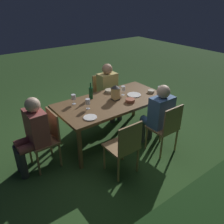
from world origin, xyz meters
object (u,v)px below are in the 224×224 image
at_px(person_in_blue, 158,114).
at_px(bowl_olives, 110,91).
at_px(green_bottle_on_table, 91,93).
at_px(dining_table, 112,103).
at_px(bowl_salad, 151,91).
at_px(wine_glass_c, 88,102).
at_px(chair_head_far, 47,136).
at_px(chair_side_left_a, 104,93).
at_px(wine_glass_d, 74,97).
at_px(wine_glass_e, 116,90).
at_px(bowl_bread, 130,100).
at_px(wine_glass_b, 160,89).
at_px(chair_side_right_a, 166,127).
at_px(lantern_centerpiece, 115,92).
at_px(wine_glass_a, 123,89).
at_px(chair_side_right_b, 124,146).
at_px(person_in_mustard, 109,89).
at_px(plate_a, 90,117).
at_px(person_in_rust, 33,132).

xyz_separation_m(person_in_blue, bowl_olives, (0.24, -1.00, 0.14)).
bearing_deg(green_bottle_on_table, dining_table, 130.74).
bearing_deg(bowl_salad, wine_glass_c, -5.24).
distance_m(chair_head_far, chair_side_left_a, 1.86).
bearing_deg(person_in_blue, wine_glass_d, -42.53).
height_order(dining_table, wine_glass_e, wine_glass_e).
height_order(chair_head_far, bowl_olives, chair_head_far).
distance_m(wine_glass_e, bowl_bread, 0.37).
bearing_deg(wine_glass_b, chair_side_right_a, 54.64).
bearing_deg(wine_glass_d, chair_head_far, 23.16).
xyz_separation_m(lantern_centerpiece, wine_glass_a, (-0.24, -0.08, -0.03)).
bearing_deg(chair_side_right_b, green_bottle_on_table, -99.28).
height_order(chair_head_far, wine_glass_c, wine_glass_c).
height_order(person_in_mustard, wine_glass_d, person_in_mustard).
relative_size(chair_head_far, lantern_centerpiece, 3.28).
bearing_deg(chair_side_left_a, dining_table, 63.58).
xyz_separation_m(wine_glass_c, plate_a, (0.14, 0.28, -0.11)).
xyz_separation_m(person_in_rust, plate_a, (-0.77, 0.31, 0.12)).
bearing_deg(wine_glass_a, person_in_rust, 2.47).
distance_m(chair_side_right_a, wine_glass_c, 1.31).
bearing_deg(chair_side_right_b, person_in_blue, -167.26).
distance_m(wine_glass_d, wine_glass_e, 0.78).
bearing_deg(chair_side_right_a, bowl_bread, -70.53).
height_order(chair_head_far, wine_glass_d, wine_glass_d).
height_order(chair_side_left_a, wine_glass_e, wine_glass_e).
distance_m(chair_side_right_b, bowl_bread, 0.95).
height_order(wine_glass_b, plate_a, wine_glass_b).
bearing_deg(plate_a, person_in_mustard, -137.26).
bearing_deg(lantern_centerpiece, chair_side_right_a, 112.81).
relative_size(chair_side_left_a, green_bottle_on_table, 3.00).
bearing_deg(wine_glass_e, bowl_bread, 95.86).
height_order(wine_glass_d, bowl_bread, wine_glass_d).
xyz_separation_m(wine_glass_d, bowl_bread, (-0.80, 0.50, -0.09)).
bearing_deg(chair_side_right_b, chair_side_right_a, 180.00).
height_order(chair_side_right_a, lantern_centerpiece, lantern_centerpiece).
xyz_separation_m(chair_side_right_b, bowl_bread, (-0.64, -0.64, 0.29)).
relative_size(wine_glass_a, plate_a, 0.82).
bearing_deg(person_in_mustard, plate_a, 42.74).
height_order(person_in_mustard, wine_glass_b, person_in_mustard).
height_order(chair_side_right_b, wine_glass_b, wine_glass_b).
relative_size(chair_side_right_b, green_bottle_on_table, 3.00).
bearing_deg(wine_glass_b, dining_table, -22.03).
relative_size(wine_glass_e, bowl_bread, 1.06).
xyz_separation_m(chair_side_right_b, green_bottle_on_table, (-0.19, -1.15, 0.37)).
bearing_deg(chair_side_right_a, green_bottle_on_table, -59.62).
bearing_deg(wine_glass_a, bowl_salad, 155.98).
bearing_deg(person_in_rust, dining_table, -180.00).
xyz_separation_m(plate_a, bowl_olives, (-0.82, -0.64, 0.02)).
xyz_separation_m(chair_side_right_a, wine_glass_b, (-0.38, -0.54, 0.38)).
bearing_deg(wine_glass_c, chair_side_left_a, -135.97).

